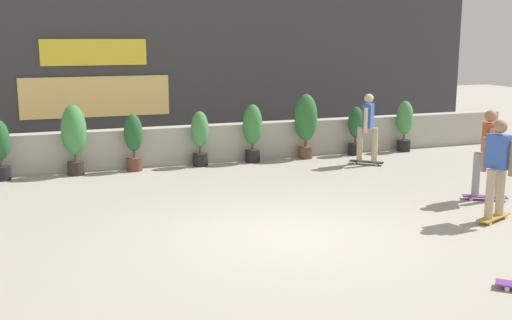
{
  "coord_description": "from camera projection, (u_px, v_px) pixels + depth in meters",
  "views": [
    {
      "loc": [
        -3.67,
        -8.5,
        3.02
      ],
      "look_at": [
        0.0,
        1.5,
        0.9
      ],
      "focal_mm": 43.76,
      "sensor_mm": 36.0,
      "label": 1
    }
  ],
  "objects": [
    {
      "name": "ground_plane",
      "position": [
        289.0,
        235.0,
        9.66
      ],
      "size": [
        48.0,
        48.0,
        0.0
      ],
      "primitive_type": "plane",
      "color": "#A8A093"
    },
    {
      "name": "planter_wall",
      "position": [
        192.0,
        144.0,
        15.1
      ],
      "size": [
        18.0,
        0.4,
        0.9
      ],
      "primitive_type": "cube",
      "color": "#B2ADA3",
      "rests_on": "ground"
    },
    {
      "name": "building_backdrop",
      "position": [
        156.0,
        28.0,
        18.23
      ],
      "size": [
        20.0,
        2.08,
        6.5
      ],
      "color": "#38383D",
      "rests_on": "ground"
    },
    {
      "name": "potted_plant_1",
      "position": [
        0.0,
        147.0,
        13.18
      ],
      "size": [
        0.41,
        0.41,
        1.3
      ],
      "color": "black",
      "rests_on": "ground"
    },
    {
      "name": "potted_plant_2",
      "position": [
        74.0,
        134.0,
        13.65
      ],
      "size": [
        0.54,
        0.54,
        1.56
      ],
      "color": "#2D2823",
      "rests_on": "ground"
    },
    {
      "name": "potted_plant_3",
      "position": [
        133.0,
        139.0,
        14.13
      ],
      "size": [
        0.42,
        0.42,
        1.3
      ],
      "color": "brown",
      "rests_on": "ground"
    },
    {
      "name": "potted_plant_4",
      "position": [
        200.0,
        136.0,
        14.65
      ],
      "size": [
        0.42,
        0.42,
        1.3
      ],
      "color": "black",
      "rests_on": "ground"
    },
    {
      "name": "potted_plant_5",
      "position": [
        253.0,
        129.0,
        15.08
      ],
      "size": [
        0.47,
        0.47,
        1.41
      ],
      "color": "black",
      "rests_on": "ground"
    },
    {
      "name": "potted_plant_6",
      "position": [
        306.0,
        121.0,
        15.53
      ],
      "size": [
        0.57,
        0.57,
        1.62
      ],
      "color": "brown",
      "rests_on": "ground"
    },
    {
      "name": "potted_plant_7",
      "position": [
        356.0,
        129.0,
        16.06
      ],
      "size": [
        0.39,
        0.39,
        1.25
      ],
      "color": "black",
      "rests_on": "ground"
    },
    {
      "name": "potted_plant_8",
      "position": [
        405.0,
        123.0,
        16.54
      ],
      "size": [
        0.44,
        0.44,
        1.35
      ],
      "color": "black",
      "rests_on": "ground"
    },
    {
      "name": "skater_far_right",
      "position": [
        497.0,
        166.0,
        10.19
      ],
      "size": [
        0.82,
        0.53,
        1.7
      ],
      "color": "#BF8C26",
      "rests_on": "ground"
    },
    {
      "name": "skater_by_wall_left",
      "position": [
        488.0,
        151.0,
        11.52
      ],
      "size": [
        0.79,
        0.57,
        1.7
      ],
      "color": "#72338C",
      "rests_on": "ground"
    },
    {
      "name": "skater_mid_plaza",
      "position": [
        368.0,
        126.0,
        14.76
      ],
      "size": [
        0.72,
        0.69,
        1.7
      ],
      "color": "black",
      "rests_on": "ground"
    }
  ]
}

